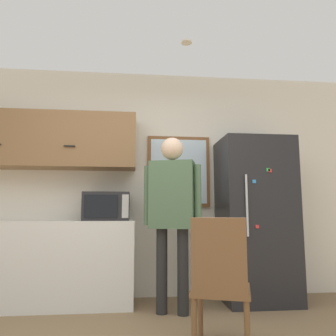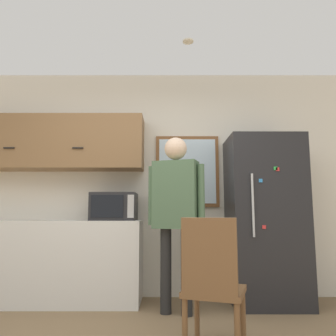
% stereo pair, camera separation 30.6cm
% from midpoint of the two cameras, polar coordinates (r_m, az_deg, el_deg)
% --- Properties ---
extents(back_wall, '(6.00, 0.06, 2.70)m').
position_cam_midpoint_polar(back_wall, '(4.00, -7.85, -2.26)').
color(back_wall, silver).
rests_on(back_wall, ground_plane).
extents(counter, '(2.19, 0.55, 0.89)m').
position_cam_midpoint_polar(counter, '(3.91, -25.22, -14.81)').
color(counter, silver).
rests_on(counter, ground_plane).
extents(upper_cabinets, '(2.19, 0.38, 0.63)m').
position_cam_midpoint_polar(upper_cabinets, '(4.04, -23.71, 4.42)').
color(upper_cabinets, olive).
extents(microwave, '(0.49, 0.42, 0.30)m').
position_cam_midpoint_polar(microwave, '(3.69, -12.97, -6.54)').
color(microwave, '#232326').
rests_on(microwave, counter).
extents(person, '(0.56, 0.35, 1.74)m').
position_cam_midpoint_polar(person, '(3.30, -1.94, -6.15)').
color(person, black).
rests_on(person, ground_plane).
extents(refrigerator, '(0.78, 0.67, 1.81)m').
position_cam_midpoint_polar(refrigerator, '(3.82, 12.79, -8.60)').
color(refrigerator, '#232326').
rests_on(refrigerator, ground_plane).
extents(chair, '(0.52, 0.52, 0.94)m').
position_cam_midpoint_polar(chair, '(2.43, 5.35, -18.81)').
color(chair, brown).
rests_on(chair, ground_plane).
extents(window, '(0.76, 0.05, 0.86)m').
position_cam_midpoint_polar(window, '(3.99, -0.32, -0.58)').
color(window, brown).
extents(ceiling_light, '(0.11, 0.11, 0.01)m').
position_cam_midpoint_polar(ceiling_light, '(3.54, 0.59, 21.12)').
color(ceiling_light, white).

